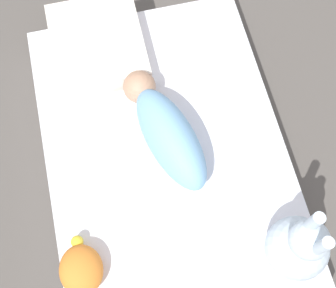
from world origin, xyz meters
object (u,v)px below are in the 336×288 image
Objects in this scene: pillow at (98,44)px; turtle_plush at (81,269)px; bunny_plush at (299,246)px; swaddled_baby at (167,133)px.

pillow is 2.02× the size of turtle_plush.
bunny_plush reaches higher than turtle_plush.
swaddled_baby is at bearing -44.26° from turtle_plush.
turtle_plush is (-0.35, 0.34, -0.04)m from swaddled_baby.
swaddled_baby is at bearing -159.04° from pillow.
pillow is at bearing 27.29° from bunny_plush.
swaddled_baby reaches higher than turtle_plush.
swaddled_baby is 2.60× the size of turtle_plush.
swaddled_baby is 1.29× the size of pillow.
bunny_plush is at bearing -162.58° from swaddled_baby.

